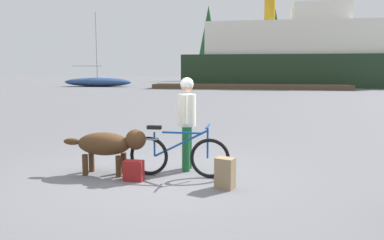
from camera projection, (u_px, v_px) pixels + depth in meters
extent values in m
plane|color=slate|center=(158.00, 177.00, 6.63)|extent=(160.00, 160.00, 0.00)
torus|color=black|center=(210.00, 158.00, 6.53)|extent=(0.67, 0.06, 0.67)
torus|color=black|center=(149.00, 156.00, 6.71)|extent=(0.67, 0.06, 0.67)
cube|color=navy|center=(182.00, 133.00, 6.55)|extent=(0.68, 0.03, 0.03)
cube|color=navy|center=(181.00, 144.00, 6.58)|extent=(0.91, 0.03, 0.49)
cylinder|color=navy|center=(154.00, 144.00, 6.66)|extent=(0.03, 0.03, 0.42)
cylinder|color=navy|center=(208.00, 143.00, 6.50)|extent=(0.03, 0.03, 0.52)
cube|color=black|center=(154.00, 127.00, 6.62)|extent=(0.24, 0.10, 0.06)
cylinder|color=navy|center=(208.00, 126.00, 6.46)|extent=(0.03, 0.44, 0.03)
cube|color=slate|center=(148.00, 139.00, 6.67)|extent=(0.36, 0.14, 0.02)
cylinder|color=#19592D|center=(188.00, 147.00, 7.16)|extent=(0.14, 0.14, 0.81)
cylinder|color=#19592D|center=(186.00, 149.00, 6.94)|extent=(0.14, 0.14, 0.81)
cylinder|color=silver|center=(187.00, 110.00, 6.96)|extent=(0.32, 0.32, 0.57)
cylinder|color=silver|center=(189.00, 107.00, 7.17)|extent=(0.09, 0.09, 0.50)
cylinder|color=silver|center=(185.00, 110.00, 6.74)|extent=(0.09, 0.09, 0.50)
sphere|color=tan|center=(187.00, 86.00, 6.90)|extent=(0.22, 0.22, 0.22)
sphere|color=white|center=(187.00, 84.00, 6.90)|extent=(0.24, 0.24, 0.24)
ellipsoid|color=#472D19|center=(104.00, 144.00, 6.74)|extent=(0.95, 0.47, 0.40)
sphere|color=#472D19|center=(136.00, 140.00, 6.63)|extent=(0.35, 0.35, 0.35)
ellipsoid|color=#472D19|center=(72.00, 142.00, 6.84)|extent=(0.32, 0.12, 0.12)
cylinder|color=#472D19|center=(124.00, 163.00, 6.86)|extent=(0.10, 0.10, 0.36)
cylinder|color=#472D19|center=(119.00, 166.00, 6.61)|extent=(0.10, 0.10, 0.36)
cylinder|color=#472D19|center=(92.00, 161.00, 6.96)|extent=(0.10, 0.10, 0.36)
cylinder|color=#472D19|center=(85.00, 165.00, 6.71)|extent=(0.10, 0.10, 0.36)
cube|color=#8C7251|center=(225.00, 173.00, 5.97)|extent=(0.33, 0.28, 0.48)
cube|color=maroon|center=(134.00, 171.00, 6.39)|extent=(0.32, 0.18, 0.34)
cube|color=brown|center=(249.00, 87.00, 35.24)|extent=(17.59, 2.44, 0.40)
cube|color=#1E331E|center=(294.00, 71.00, 40.30)|extent=(22.34, 8.34, 3.18)
cube|color=silver|center=(296.00, 39.00, 39.88)|extent=(17.87, 7.01, 3.20)
cube|color=silver|center=(319.00, 14.00, 39.17)|extent=(5.36, 5.01, 1.80)
cylinder|color=#BF8C19|center=(270.00, 12.00, 39.97)|extent=(1.10, 1.10, 2.40)
ellipsoid|color=navy|center=(98.00, 82.00, 39.75)|extent=(7.18, 2.01, 0.90)
cylinder|color=#B2B2B7|center=(96.00, 45.00, 39.26)|extent=(0.14, 0.14, 6.57)
cylinder|color=#B2B2B7|center=(87.00, 66.00, 39.72)|extent=(3.23, 0.10, 0.10)
cylinder|color=#4C331E|center=(208.00, 71.00, 58.85)|extent=(0.34, 0.34, 2.77)
cone|color=#1E4C28|center=(208.00, 34.00, 58.12)|extent=(3.16, 3.16, 8.32)
cylinder|color=#4C331E|center=(269.00, 73.00, 55.89)|extent=(0.47, 0.47, 2.43)
cone|color=#143819|center=(270.00, 41.00, 55.31)|extent=(3.64, 3.64, 6.46)
cylinder|color=#4C331E|center=(326.00, 71.00, 56.71)|extent=(0.31, 0.31, 3.00)
cone|color=#143819|center=(327.00, 32.00, 55.99)|extent=(3.01, 3.01, 8.00)
cylinder|color=#4C331E|center=(273.00, 72.00, 64.76)|extent=(0.38, 0.38, 2.57)
cone|color=#1E4C28|center=(274.00, 35.00, 63.98)|extent=(4.16, 4.16, 9.32)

